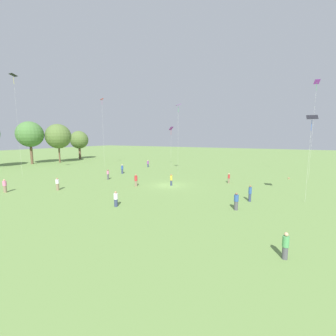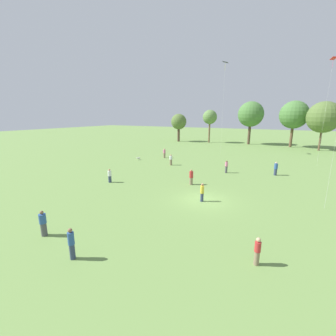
{
  "view_description": "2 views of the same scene",
  "coord_description": "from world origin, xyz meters",
  "px_view_note": "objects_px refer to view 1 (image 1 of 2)",
  "views": [
    {
      "loc": [
        -29.54,
        -15.08,
        7.24
      ],
      "look_at": [
        -2.09,
        -0.9,
        2.94
      ],
      "focal_mm": 24.0,
      "sensor_mm": 36.0,
      "label": 1
    },
    {
      "loc": [
        6.5,
        -19.23,
        7.86
      ],
      "look_at": [
        -4.13,
        0.53,
        2.56
      ],
      "focal_mm": 24.0,
      "sensor_mm": 36.0,
      "label": 2
    }
  ],
  "objects_px": {
    "person_6": "(236,201)",
    "person_11": "(57,184)",
    "kite_3": "(14,80)",
    "kite_2": "(102,105)",
    "person_1": "(136,180)",
    "kite_5": "(171,129)",
    "person_4": "(229,178)",
    "person_9": "(171,180)",
    "person_2": "(108,175)",
    "person_0": "(148,164)",
    "picnic_bag_0": "(289,178)",
    "kite_4": "(178,108)",
    "kite_0": "(312,119)",
    "person_8": "(250,193)",
    "person_7": "(5,186)",
    "person_5": "(122,169)",
    "person_3": "(116,199)",
    "person_10": "(285,246)",
    "kite_1": "(316,88)"
  },
  "relations": [
    {
      "from": "person_4",
      "to": "person_6",
      "type": "relative_size",
      "value": 0.9
    },
    {
      "from": "person_11",
      "to": "kite_4",
      "type": "height_order",
      "value": "kite_4"
    },
    {
      "from": "kite_0",
      "to": "person_1",
      "type": "bearing_deg",
      "value": -130.72
    },
    {
      "from": "person_11",
      "to": "person_9",
      "type": "bearing_deg",
      "value": 22.89
    },
    {
      "from": "person_6",
      "to": "kite_5",
      "type": "bearing_deg",
      "value": -125.5
    },
    {
      "from": "person_2",
      "to": "kite_2",
      "type": "xyz_separation_m",
      "value": [
        11.64,
        11.68,
        13.79
      ]
    },
    {
      "from": "person_11",
      "to": "person_2",
      "type": "bearing_deg",
      "value": 70.1
    },
    {
      "from": "person_11",
      "to": "picnic_bag_0",
      "type": "distance_m",
      "value": 36.95
    },
    {
      "from": "person_3",
      "to": "picnic_bag_0",
      "type": "height_order",
      "value": "person_3"
    },
    {
      "from": "person_4",
      "to": "person_9",
      "type": "height_order",
      "value": "person_9"
    },
    {
      "from": "person_10",
      "to": "person_11",
      "type": "distance_m",
      "value": 28.13
    },
    {
      "from": "kite_3",
      "to": "picnic_bag_0",
      "type": "xyz_separation_m",
      "value": [
        19.89,
        -43.25,
        -16.88
      ]
    },
    {
      "from": "kite_3",
      "to": "person_11",
      "type": "bearing_deg",
      "value": -150.49
    },
    {
      "from": "kite_2",
      "to": "kite_3",
      "type": "bearing_deg",
      "value": 0.82
    },
    {
      "from": "person_4",
      "to": "person_9",
      "type": "bearing_deg",
      "value": 132.08
    },
    {
      "from": "kite_2",
      "to": "picnic_bag_0",
      "type": "distance_m",
      "value": 41.89
    },
    {
      "from": "person_1",
      "to": "person_8",
      "type": "distance_m",
      "value": 15.97
    },
    {
      "from": "person_1",
      "to": "kite_4",
      "type": "relative_size",
      "value": 0.14
    },
    {
      "from": "person_8",
      "to": "kite_5",
      "type": "height_order",
      "value": "kite_5"
    },
    {
      "from": "kite_2",
      "to": "person_11",
      "type": "bearing_deg",
      "value": 42.24
    },
    {
      "from": "person_6",
      "to": "kite_0",
      "type": "xyz_separation_m",
      "value": [
        6.31,
        -6.35,
        8.2
      ]
    },
    {
      "from": "person_7",
      "to": "person_5",
      "type": "bearing_deg",
      "value": 87.04
    },
    {
      "from": "person_8",
      "to": "picnic_bag_0",
      "type": "height_order",
      "value": "person_8"
    },
    {
      "from": "person_7",
      "to": "person_10",
      "type": "height_order",
      "value": "person_7"
    },
    {
      "from": "person_3",
      "to": "person_11",
      "type": "distance_m",
      "value": 12.07
    },
    {
      "from": "person_8",
      "to": "kite_3",
      "type": "xyz_separation_m",
      "value": [
        -2.45,
        39.09,
        16.07
      ]
    },
    {
      "from": "person_6",
      "to": "kite_0",
      "type": "distance_m",
      "value": 12.14
    },
    {
      "from": "person_5",
      "to": "person_10",
      "type": "height_order",
      "value": "person_5"
    },
    {
      "from": "person_11",
      "to": "kite_5",
      "type": "distance_m",
      "value": 31.95
    },
    {
      "from": "person_1",
      "to": "kite_5",
      "type": "bearing_deg",
      "value": -139.95
    },
    {
      "from": "person_6",
      "to": "person_11",
      "type": "xyz_separation_m",
      "value": [
        -2.61,
        23.28,
        -0.03
      ]
    },
    {
      "from": "kite_2",
      "to": "person_7",
      "type": "bearing_deg",
      "value": 27.91
    },
    {
      "from": "person_3",
      "to": "kite_4",
      "type": "xyz_separation_m",
      "value": [
        21.69,
        2.9,
        11.88
      ]
    },
    {
      "from": "person_6",
      "to": "person_9",
      "type": "height_order",
      "value": "person_6"
    },
    {
      "from": "person_3",
      "to": "kite_3",
      "type": "relative_size",
      "value": 0.09
    },
    {
      "from": "person_11",
      "to": "kite_3",
      "type": "relative_size",
      "value": 0.1
    },
    {
      "from": "person_7",
      "to": "kite_3",
      "type": "height_order",
      "value": "kite_3"
    },
    {
      "from": "person_2",
      "to": "picnic_bag_0",
      "type": "distance_m",
      "value": 31.2
    },
    {
      "from": "person_4",
      "to": "kite_2",
      "type": "height_order",
      "value": "kite_2"
    },
    {
      "from": "kite_2",
      "to": "kite_4",
      "type": "height_order",
      "value": "kite_2"
    },
    {
      "from": "person_9",
      "to": "person_11",
      "type": "xyz_separation_m",
      "value": [
        -9.78,
        12.48,
        -0.04
      ]
    },
    {
      "from": "person_2",
      "to": "person_9",
      "type": "bearing_deg",
      "value": -167.84
    },
    {
      "from": "person_8",
      "to": "kite_5",
      "type": "distance_m",
      "value": 33.97
    },
    {
      "from": "picnic_bag_0",
      "to": "kite_1",
      "type": "bearing_deg",
      "value": -59.44
    },
    {
      "from": "person_7",
      "to": "kite_1",
      "type": "height_order",
      "value": "kite_1"
    },
    {
      "from": "person_6",
      "to": "picnic_bag_0",
      "type": "bearing_deg",
      "value": -175.82
    },
    {
      "from": "person_0",
      "to": "kite_2",
      "type": "bearing_deg",
      "value": 52.44
    },
    {
      "from": "person_0",
      "to": "picnic_bag_0",
      "type": "xyz_separation_m",
      "value": [
        -1.88,
        -29.97,
        -0.71
      ]
    },
    {
      "from": "kite_0",
      "to": "picnic_bag_0",
      "type": "bearing_deg",
      "value": 139.15
    },
    {
      "from": "person_7",
      "to": "person_10",
      "type": "distance_m",
      "value": 32.65
    }
  ]
}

